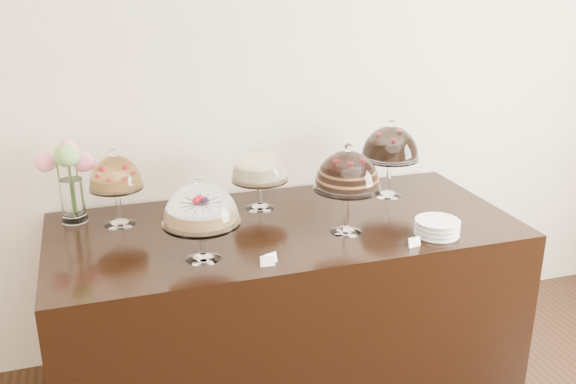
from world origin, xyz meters
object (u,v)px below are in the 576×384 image
object	(u,v)px
cake_stand_sugar_sponge	(201,207)
flower_vase	(69,176)
display_counter	(285,307)
plate_stack	(437,228)
cake_stand_choco_layer	(347,173)
cake_stand_cheesecake	(259,167)
cake_stand_dark_choco	(390,146)
cake_stand_fruit_tart	(116,176)

from	to	relation	value
cake_stand_sugar_sponge	flower_vase	bearing A→B (deg)	130.96
display_counter	plate_stack	size ratio (longest dim) A/B	11.14
cake_stand_choco_layer	cake_stand_cheesecake	xyz separation A→B (m)	(-0.30, 0.42, -0.07)
cake_stand_cheesecake	cake_stand_dark_choco	xyz separation A→B (m)	(0.70, -0.03, 0.06)
cake_stand_sugar_sponge	plate_stack	size ratio (longest dim) A/B	1.87
cake_stand_choco_layer	cake_stand_fruit_tart	size ratio (longest dim) A/B	1.13
cake_stand_cheesecake	plate_stack	xyz separation A→B (m)	(0.68, -0.58, -0.18)
cake_stand_cheesecake	cake_stand_sugar_sponge	bearing A→B (deg)	-127.72
cake_stand_sugar_sponge	cake_stand_fruit_tart	world-z (taller)	cake_stand_fruit_tart
cake_stand_dark_choco	flower_vase	distance (m)	1.61
cake_stand_cheesecake	cake_stand_dark_choco	world-z (taller)	cake_stand_dark_choco
display_counter	cake_stand_choco_layer	distance (m)	0.79
cake_stand_cheesecake	cake_stand_choco_layer	bearing A→B (deg)	-54.58
plate_stack	cake_stand_choco_layer	bearing A→B (deg)	156.63
cake_stand_dark_choco	display_counter	bearing A→B (deg)	-161.68
cake_stand_dark_choco	cake_stand_fruit_tart	distance (m)	1.40
display_counter	flower_vase	size ratio (longest dim) A/B	5.41
cake_stand_choco_layer	flower_vase	xyz separation A→B (m)	(-1.20, 0.51, -0.05)
cake_stand_sugar_sponge	cake_stand_choco_layer	distance (m)	0.69
cake_stand_fruit_tart	plate_stack	distance (m)	1.50
cake_stand_fruit_tart	plate_stack	bearing A→B (deg)	-22.83
flower_vase	cake_stand_cheesecake	bearing A→B (deg)	-5.93
cake_stand_choco_layer	cake_stand_cheesecake	bearing A→B (deg)	125.42
cake_stand_dark_choco	flower_vase	xyz separation A→B (m)	(-1.60, 0.12, -0.04)
flower_vase	display_counter	bearing A→B (deg)	-19.46
cake_stand_choco_layer	cake_stand_cheesecake	size ratio (longest dim) A/B	1.20
cake_stand_dark_choco	cake_stand_fruit_tart	world-z (taller)	cake_stand_dark_choco
display_counter	plate_stack	distance (m)	0.86
display_counter	cake_stand_choco_layer	size ratio (longest dim) A/B	5.19
flower_vase	plate_stack	size ratio (longest dim) A/B	2.06
cake_stand_sugar_sponge	plate_stack	xyz separation A→B (m)	(1.06, -0.08, -0.19)
cake_stand_sugar_sponge	cake_stand_choco_layer	xyz separation A→B (m)	(0.68, 0.08, 0.05)
cake_stand_cheesecake	flower_vase	world-z (taller)	flower_vase
cake_stand_dark_choco	cake_stand_cheesecake	bearing A→B (deg)	177.57
cake_stand_choco_layer	cake_stand_fruit_tart	distance (m)	1.07
display_counter	cake_stand_cheesecake	size ratio (longest dim) A/B	6.21
cake_stand_sugar_sponge	plate_stack	distance (m)	1.08
cake_stand_fruit_tart	flower_vase	distance (m)	0.23
cake_stand_dark_choco	cake_stand_fruit_tart	size ratio (longest dim) A/B	1.10
cake_stand_choco_layer	plate_stack	bearing A→B (deg)	-23.37
cake_stand_choco_layer	cake_stand_cheesecake	distance (m)	0.52
cake_stand_choco_layer	plate_stack	world-z (taller)	cake_stand_choco_layer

